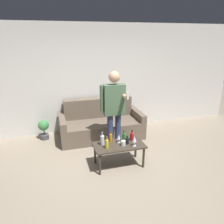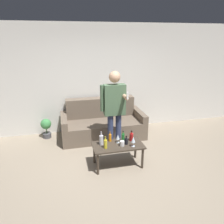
{
  "view_description": "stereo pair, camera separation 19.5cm",
  "coord_description": "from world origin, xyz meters",
  "px_view_note": "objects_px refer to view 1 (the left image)",
  "views": [
    {
      "loc": [
        -1.11,
        -3.07,
        2.36
      ],
      "look_at": [
        0.03,
        0.86,
        0.95
      ],
      "focal_mm": 35.0,
      "sensor_mm": 36.0,
      "label": 1
    },
    {
      "loc": [
        -0.92,
        -3.12,
        2.36
      ],
      "look_at": [
        0.03,
        0.86,
        0.95
      ],
      "focal_mm": 35.0,
      "sensor_mm": 36.0,
      "label": 2
    }
  ],
  "objects_px": {
    "couch": "(101,124)",
    "bottle_orange": "(124,137)",
    "person_standing_front": "(114,106)",
    "coffee_table": "(119,147)"
  },
  "relations": [
    {
      "from": "bottle_orange",
      "to": "person_standing_front",
      "type": "distance_m",
      "value": 0.69
    },
    {
      "from": "coffee_table",
      "to": "bottle_orange",
      "type": "height_order",
      "value": "bottle_orange"
    },
    {
      "from": "coffee_table",
      "to": "person_standing_front",
      "type": "height_order",
      "value": "person_standing_front"
    },
    {
      "from": "coffee_table",
      "to": "couch",
      "type": "bearing_deg",
      "value": 90.92
    },
    {
      "from": "couch",
      "to": "person_standing_front",
      "type": "distance_m",
      "value": 1.09
    },
    {
      "from": "couch",
      "to": "bottle_orange",
      "type": "bearing_deg",
      "value": -83.33
    },
    {
      "from": "couch",
      "to": "bottle_orange",
      "type": "distance_m",
      "value": 1.33
    },
    {
      "from": "couch",
      "to": "coffee_table",
      "type": "bearing_deg",
      "value": -89.08
    },
    {
      "from": "couch",
      "to": "bottle_orange",
      "type": "height_order",
      "value": "couch"
    },
    {
      "from": "couch",
      "to": "coffee_table",
      "type": "distance_m",
      "value": 1.41
    }
  ]
}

